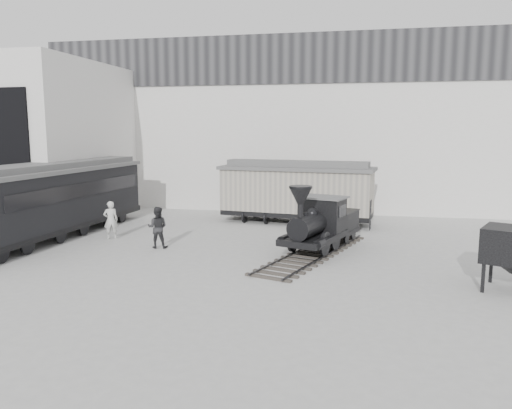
% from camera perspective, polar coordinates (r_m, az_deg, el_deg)
% --- Properties ---
extents(ground, '(90.00, 90.00, 0.00)m').
position_cam_1_polar(ground, '(18.37, 0.31, -7.95)').
color(ground, '#9E9E9B').
extents(north_wall, '(34.00, 2.51, 11.00)m').
position_cam_1_polar(north_wall, '(32.45, 5.47, 9.10)').
color(north_wall, silver).
rests_on(north_wall, ground).
extents(west_pavilion, '(7.00, 12.11, 9.00)m').
position_cam_1_polar(west_pavilion, '(32.60, -22.04, 6.65)').
color(west_pavilion, silver).
rests_on(west_pavilion, ground).
extents(locomotive, '(4.38, 8.55, 2.97)m').
position_cam_1_polar(locomotive, '(21.59, 7.27, -2.53)').
color(locomotive, '#39332C').
rests_on(locomotive, ground).
extents(boxcar, '(8.87, 3.77, 3.52)m').
position_cam_1_polar(boxcar, '(28.06, 4.64, 1.61)').
color(boxcar, black).
rests_on(boxcar, ground).
extents(passenger_coach, '(3.47, 12.82, 3.39)m').
position_cam_1_polar(passenger_coach, '(26.29, -21.60, 0.64)').
color(passenger_coach, black).
rests_on(passenger_coach, ground).
extents(visitor_a, '(0.80, 0.74, 1.84)m').
position_cam_1_polar(visitor_a, '(24.95, -16.27, -1.72)').
color(visitor_a, silver).
rests_on(visitor_a, ground).
extents(visitor_b, '(1.00, 0.83, 1.85)m').
position_cam_1_polar(visitor_b, '(22.57, -11.20, -2.58)').
color(visitor_b, '#28282A').
rests_on(visitor_b, ground).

